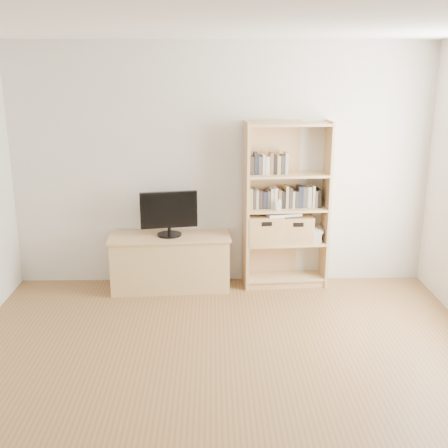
{
  "coord_description": "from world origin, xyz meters",
  "views": [
    {
      "loc": [
        -0.09,
        -3.47,
        2.37
      ],
      "look_at": [
        0.02,
        1.9,
        0.83
      ],
      "focal_mm": 45.0,
      "sensor_mm": 36.0,
      "label": 1
    }
  ],
  "objects_px": {
    "television": "(169,214)",
    "basket_right": "(296,228)",
    "tv_stand": "(170,263)",
    "baby_monitor": "(279,206)",
    "bookshelf": "(286,206)",
    "basket_left": "(264,228)",
    "laptop": "(282,213)"
  },
  "relations": [
    {
      "from": "tv_stand",
      "to": "bookshelf",
      "type": "xyz_separation_m",
      "value": [
        1.25,
        0.07,
        0.61
      ]
    },
    {
      "from": "bookshelf",
      "to": "basket_left",
      "type": "height_order",
      "value": "bookshelf"
    },
    {
      "from": "basket_right",
      "to": "baby_monitor",
      "type": "bearing_deg",
      "value": -153.81
    },
    {
      "from": "baby_monitor",
      "to": "basket_left",
      "type": "distance_m",
      "value": 0.32
    },
    {
      "from": "laptop",
      "to": "baby_monitor",
      "type": "bearing_deg",
      "value": -129.17
    },
    {
      "from": "baby_monitor",
      "to": "basket_left",
      "type": "xyz_separation_m",
      "value": [
        -0.15,
        0.08,
        -0.27
      ]
    },
    {
      "from": "television",
      "to": "basket_right",
      "type": "xyz_separation_m",
      "value": [
        1.36,
        0.08,
        -0.19
      ]
    },
    {
      "from": "baby_monitor",
      "to": "basket_left",
      "type": "height_order",
      "value": "baby_monitor"
    },
    {
      "from": "basket_left",
      "to": "basket_right",
      "type": "distance_m",
      "value": 0.35
    },
    {
      "from": "television",
      "to": "basket_right",
      "type": "distance_m",
      "value": 1.38
    },
    {
      "from": "tv_stand",
      "to": "baby_monitor",
      "type": "xyz_separation_m",
      "value": [
        1.16,
        -0.03,
        0.64
      ]
    },
    {
      "from": "bookshelf",
      "to": "television",
      "type": "height_order",
      "value": "bookshelf"
    },
    {
      "from": "tv_stand",
      "to": "basket_right",
      "type": "bearing_deg",
      "value": -0.69
    },
    {
      "from": "television",
      "to": "laptop",
      "type": "distance_m",
      "value": 1.21
    },
    {
      "from": "tv_stand",
      "to": "bookshelf",
      "type": "bearing_deg",
      "value": -0.56
    },
    {
      "from": "bookshelf",
      "to": "television",
      "type": "xyz_separation_m",
      "value": [
        -1.25,
        -0.07,
        -0.06
      ]
    },
    {
      "from": "basket_right",
      "to": "laptop",
      "type": "bearing_deg",
      "value": -176.33
    },
    {
      "from": "baby_monitor",
      "to": "television",
      "type": "bearing_deg",
      "value": -172.25
    },
    {
      "from": "television",
      "to": "baby_monitor",
      "type": "xyz_separation_m",
      "value": [
        1.16,
        -0.03,
        0.09
      ]
    },
    {
      "from": "television",
      "to": "basket_left",
      "type": "bearing_deg",
      "value": -7.0
    },
    {
      "from": "television",
      "to": "laptop",
      "type": "relative_size",
      "value": 1.66
    },
    {
      "from": "basket_right",
      "to": "television",
      "type": "bearing_deg",
      "value": -179.29
    },
    {
      "from": "baby_monitor",
      "to": "tv_stand",
      "type": "bearing_deg",
      "value": -172.25
    },
    {
      "from": "basket_left",
      "to": "basket_right",
      "type": "xyz_separation_m",
      "value": [
        0.35,
        0.03,
        -0.01
      ]
    },
    {
      "from": "bookshelf",
      "to": "laptop",
      "type": "relative_size",
      "value": 4.95
    },
    {
      "from": "bookshelf",
      "to": "basket_left",
      "type": "xyz_separation_m",
      "value": [
        -0.24,
        -0.02,
        -0.25
      ]
    },
    {
      "from": "television",
      "to": "laptop",
      "type": "bearing_deg",
      "value": -6.99
    },
    {
      "from": "tv_stand",
      "to": "television",
      "type": "distance_m",
      "value": 0.55
    },
    {
      "from": "tv_stand",
      "to": "basket_right",
      "type": "relative_size",
      "value": 3.57
    },
    {
      "from": "baby_monitor",
      "to": "basket_right",
      "type": "distance_m",
      "value": 0.36
    },
    {
      "from": "television",
      "to": "baby_monitor",
      "type": "height_order",
      "value": "television"
    },
    {
      "from": "baby_monitor",
      "to": "bookshelf",
      "type": "bearing_deg",
      "value": 58.78
    }
  ]
}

